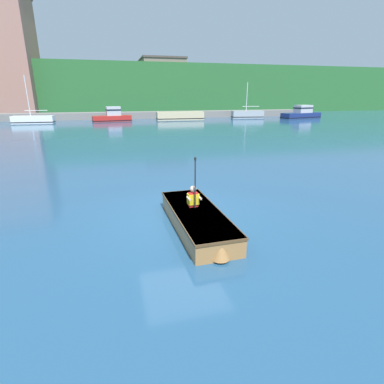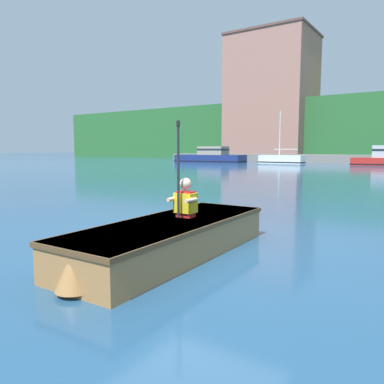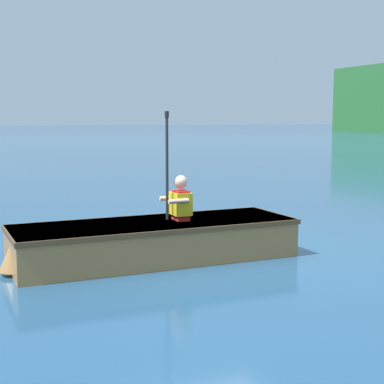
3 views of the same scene
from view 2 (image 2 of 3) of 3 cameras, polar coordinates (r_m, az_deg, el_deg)
ground_plane at (r=6.01m, az=0.20°, el=-7.47°), size 300.00×300.00×0.00m
waterfront_warehouse_left at (r=57.62m, az=12.05°, el=13.85°), size 11.67×9.76×17.89m
moored_boat_dock_west_inner at (r=39.57m, az=13.45°, el=4.84°), size 4.69×1.64×5.36m
moored_boat_dock_east_inner at (r=37.65m, az=26.74°, el=4.57°), size 4.94×2.10×1.81m
moored_boat_dock_east_end at (r=42.20m, az=2.89°, el=5.41°), size 8.03×3.43×1.78m
rowboat_foreground at (r=5.13m, az=-3.44°, el=-6.80°), size 1.26×3.64×0.48m
person_paddler at (r=5.36m, az=-1.06°, el=-1.07°), size 0.36×0.33×1.36m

